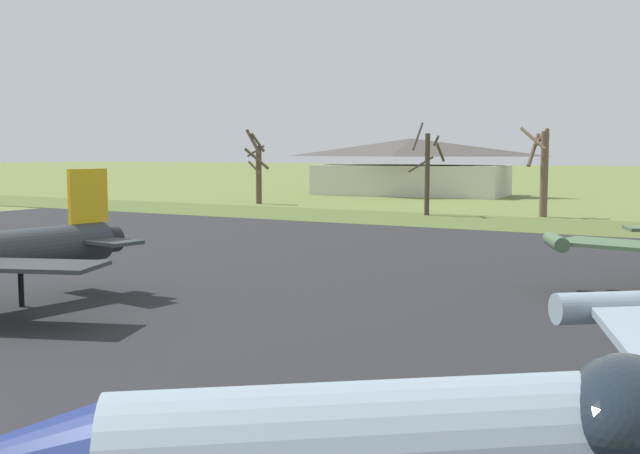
# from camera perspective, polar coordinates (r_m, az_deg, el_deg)

# --- Properties ---
(asphalt_apron) EXTENTS (86.89, 53.79, 0.05)m
(asphalt_apron) POSITION_cam_1_polar(r_m,az_deg,el_deg) (28.34, -3.05, -5.28)
(asphalt_apron) COLOR #28282B
(asphalt_apron) RESTS_ON ground
(grass_verge_strip) EXTENTS (146.89, 12.00, 0.06)m
(grass_verge_strip) POSITION_cam_1_polar(r_m,az_deg,el_deg) (58.59, 14.36, 0.23)
(grass_verge_strip) COLOR #576732
(grass_verge_strip) RESTS_ON ground
(bare_tree_far_left) EXTENTS (3.12, 3.14, 7.70)m
(bare_tree_far_left) POSITION_cam_1_polar(r_m,az_deg,el_deg) (79.08, -4.69, 4.47)
(bare_tree_far_left) COLOR brown
(bare_tree_far_left) RESTS_ON ground
(bare_tree_left_of_center) EXTENTS (3.02, 2.79, 7.89)m
(bare_tree_left_of_center) POSITION_cam_1_polar(r_m,az_deg,el_deg) (64.67, 8.08, 4.34)
(bare_tree_left_of_center) COLOR #42382D
(bare_tree_left_of_center) RESTS_ON ground
(bare_tree_center) EXTENTS (2.57, 3.27, 7.44)m
(bare_tree_center) POSITION_cam_1_polar(r_m,az_deg,el_deg) (65.57, 16.33, 4.29)
(bare_tree_center) COLOR brown
(bare_tree_center) RESTS_ON ground
(visitor_building) EXTENTS (25.10, 13.22, 7.06)m
(visitor_building) POSITION_cam_1_polar(r_m,az_deg,el_deg) (95.97, 6.85, 4.48)
(visitor_building) COLOR beige
(visitor_building) RESTS_ON ground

